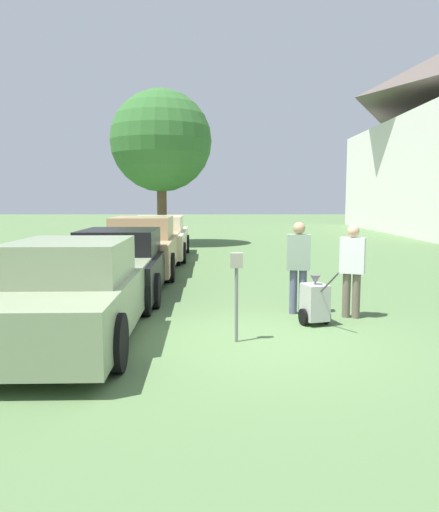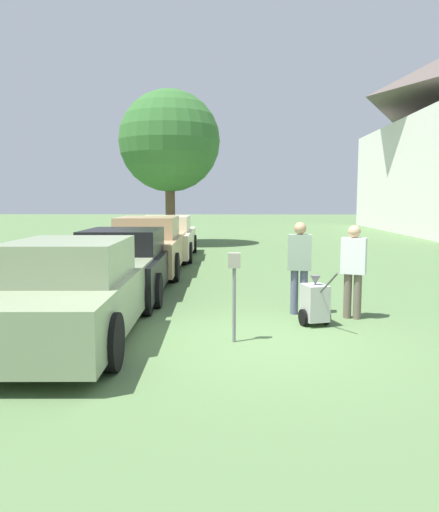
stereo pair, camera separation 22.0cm
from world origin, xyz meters
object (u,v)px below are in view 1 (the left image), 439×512
parking_meter (237,280)px  person_worker (299,262)px  person_supervisor (353,266)px  parked_car_cream (159,238)px  parked_car_sage (75,294)px  parked_car_tan (144,247)px  parked_car_black (122,264)px  equipment_cart (315,302)px

parking_meter → person_worker: (1.19, 1.81, 0.03)m
person_worker → person_supervisor: (0.90, -0.30, -0.03)m
parked_car_cream → parked_car_sage: bearing=-91.7°
parked_car_cream → person_worker: (3.60, -8.70, 0.26)m
parked_car_tan → person_worker: size_ratio=3.11×
parked_car_black → person_worker: person_worker is taller
parked_car_black → person_supervisor: bearing=-27.4°
person_supervisor → parked_car_tan: bearing=-28.2°
parking_meter → person_worker: bearing=56.6°
parked_car_cream → person_supervisor: bearing=-65.1°
parked_car_tan → parking_meter: size_ratio=3.97×
parking_meter → person_worker: person_worker is taller
parked_car_sage → parked_car_black: 3.56m
parked_car_cream → equipment_cart: size_ratio=5.28×
person_worker → parking_meter: bearing=65.4°
parked_car_cream → person_supervisor: size_ratio=3.21×
person_worker → person_supervisor: person_worker is taller
parked_car_sage → parked_car_cream: (0.00, 10.39, -0.00)m
parked_car_tan → parked_car_cream: bearing=88.3°
parked_car_black → person_worker: bearing=-29.1°
parked_car_tan → equipment_cart: size_ratio=5.25×
person_supervisor → parked_car_sage: bearing=39.2°
parked_car_sage → person_supervisor: bearing=15.6°
parked_car_black → parked_car_cream: parked_car_cream is taller
parked_car_black → parked_car_tan: (0.00, 3.22, 0.08)m
parking_meter → person_supervisor: (2.09, 1.51, 0.01)m
parked_car_black → equipment_cart: size_ratio=4.78×
parked_car_black → person_supervisor: 5.00m
person_supervisor → equipment_cart: 1.04m
person_supervisor → parked_car_cream: bearing=-41.5°
parked_car_cream → equipment_cart: 10.21m
equipment_cart → person_worker: bearing=85.6°
parked_car_sage → parking_meter: size_ratio=3.62×
parked_car_sage → parked_car_cream: parked_car_sage is taller
parked_car_cream → person_supervisor: person_supervisor is taller
equipment_cart → parked_car_sage: bearing=177.6°
parked_car_sage → person_supervisor: 4.72m
parked_car_tan → parking_meter: bearing=-72.4°
parked_car_black → equipment_cart: bearing=-36.9°
parked_car_sage → equipment_cart: (3.76, 0.91, -0.31)m
person_supervisor → equipment_cart: bearing=55.4°
parked_car_cream → person_supervisor: 10.06m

